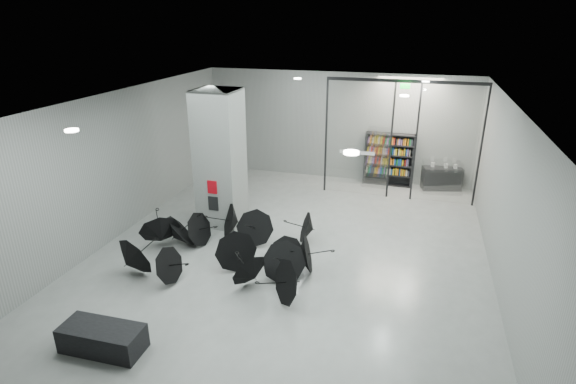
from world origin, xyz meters
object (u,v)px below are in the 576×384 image
(bookshelf, at_px, (389,159))
(umbrella_cluster, at_px, (229,251))
(column, at_px, (220,159))
(shop_counter, at_px, (442,178))
(bench, at_px, (103,338))

(bookshelf, xyz_separation_m, umbrella_cluster, (-3.37, -6.95, -0.66))
(bookshelf, bearing_deg, umbrella_cluster, -114.29)
(column, relative_size, shop_counter, 2.94)
(column, distance_m, shop_counter, 8.17)
(bench, height_order, umbrella_cluster, umbrella_cluster)
(column, xyz_separation_m, shop_counter, (6.42, 4.80, -1.59))
(bookshelf, bearing_deg, bench, -110.71)
(bookshelf, bearing_deg, shop_counter, 3.09)
(shop_counter, bearing_deg, bookshelf, 166.80)
(bench, relative_size, shop_counter, 1.14)
(column, relative_size, bench, 2.58)
(bench, xyz_separation_m, bookshelf, (4.35, 10.62, 0.72))
(bench, distance_m, umbrella_cluster, 3.80)
(bench, bearing_deg, umbrella_cluster, 73.47)
(shop_counter, bearing_deg, umbrella_cluster, -141.74)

